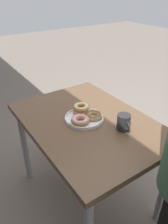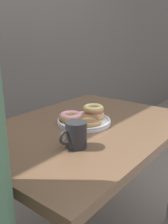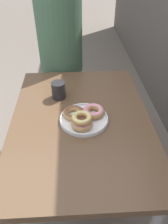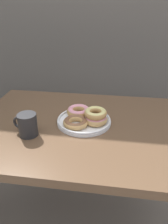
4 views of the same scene
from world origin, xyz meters
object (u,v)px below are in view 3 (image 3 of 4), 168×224
object	(u,v)px
donut_plate	(84,117)
person_figure	(61,52)
dining_table	(81,130)
coffee_mug	(59,90)

from	to	relation	value
donut_plate	person_figure	distance (m)	0.77
dining_table	donut_plate	size ratio (longest dim) A/B	4.01
donut_plate	person_figure	world-z (taller)	person_figure
donut_plate	coffee_mug	world-z (taller)	coffee_mug
dining_table	coffee_mug	xyz separation A→B (m)	(-0.22, -0.13, 0.14)
donut_plate	dining_table	bearing A→B (deg)	-149.06
coffee_mug	person_figure	world-z (taller)	person_figure
dining_table	donut_plate	distance (m)	0.12
donut_plate	coffee_mug	bearing A→B (deg)	-149.54
dining_table	person_figure	size ratio (longest dim) A/B	0.70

